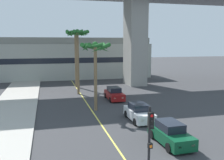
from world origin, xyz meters
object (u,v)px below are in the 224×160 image
Objects in this scene: traffic_light_median_near at (150,139)px; palm_tree_far_median at (95,53)px; car_queue_third at (170,134)px; palm_tree_near_median at (78,39)px; car_queue_front at (139,113)px; palm_tree_mid_median at (76,43)px; car_queue_second at (114,94)px.

palm_tree_far_median reaches higher than traffic_light_median_near.
traffic_light_median_near is at bearing -91.56° from palm_tree_far_median.
palm_tree_near_median reaches higher than car_queue_third.
palm_tree_far_median is (-3.14, 4.48, 5.31)m from car_queue_front.
car_queue_front is 0.46× the size of palm_tree_mid_median.
palm_tree_near_median reaches higher than palm_tree_far_median.
palm_tree_mid_median reaches higher than palm_tree_near_median.
traffic_light_median_near is (-3.80, -5.26, 1.99)m from car_queue_third.
palm_tree_mid_median is at bearing 108.84° from car_queue_second.
car_queue_front is 5.68m from car_queue_third.
car_queue_second is at bearing -50.55° from palm_tree_near_median.
car_queue_front is at bearing 92.43° from car_queue_third.
car_queue_front is 0.99× the size of car_queue_third.
palm_tree_near_median is at bearing 129.45° from car_queue_second.
car_queue_third is 25.73m from palm_tree_mid_median.
car_queue_third is at bearing -87.57° from car_queue_front.
car_queue_second is 0.57× the size of palm_tree_far_median.
car_queue_front is at bearing -55.03° from palm_tree_far_median.
traffic_light_median_near is (-3.56, -10.94, 1.99)m from car_queue_front.
palm_tree_far_median reaches higher than car_queue_third.
palm_tree_near_median reaches higher than car_queue_second.
car_queue_third is (0.24, -5.68, 0.00)m from car_queue_front.
palm_tree_near_median reaches higher than car_queue_front.
palm_tree_mid_median reaches higher than palm_tree_far_median.
car_queue_front is 0.98× the size of traffic_light_median_near.
car_queue_second is 0.46× the size of palm_tree_mid_median.
car_queue_second is 0.99× the size of car_queue_third.
palm_tree_near_median is (-3.83, 4.65, 6.76)m from car_queue_second.
palm_tree_far_median is at bearing 88.44° from traffic_light_median_near.
palm_tree_far_median reaches higher than car_queue_front.
car_queue_third is (0.23, -14.47, 0.00)m from car_queue_second.
palm_tree_near_median is 5.58m from palm_tree_mid_median.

